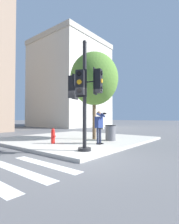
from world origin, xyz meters
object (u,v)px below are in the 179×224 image
traffic_signal_pole (84,92)px  trash_bin (110,133)px  person_photographer (99,124)px  fire_hydrant (53,136)px  street_tree (94,79)px

traffic_signal_pole → trash_bin: 3.90m
traffic_signal_pole → person_photographer: size_ratio=2.72×
person_photographer → trash_bin: 1.58m
fire_hydrant → trash_bin: (2.80, -1.58, 0.06)m
traffic_signal_pole → trash_bin: size_ratio=5.03×
street_tree → fire_hydrant: 4.24m
traffic_signal_pole → street_tree: street_tree is taller
street_tree → trash_bin: size_ratio=6.01×
person_photographer → street_tree: street_tree is taller
fire_hydrant → trash_bin: bearing=-29.5°
person_photographer → trash_bin: person_photographer is taller
person_photographer → trash_bin: bearing=10.8°
fire_hydrant → trash_bin: 3.22m
street_tree → fire_hydrant: size_ratio=6.94×
traffic_signal_pole → fire_hydrant: size_ratio=5.81×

